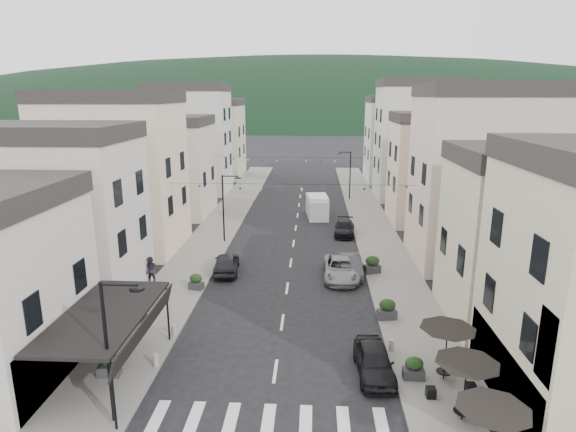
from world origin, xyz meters
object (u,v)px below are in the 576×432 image
(parked_car_b, at_px, (350,266))
(parked_car_e, at_px, (226,263))
(parked_car_a, at_px, (374,361))
(pedestrian_a, at_px, (143,312))
(delivery_van, at_px, (317,206))
(pedestrian_b, at_px, (151,271))
(parked_car_d, at_px, (344,228))
(parked_car_c, at_px, (341,269))

(parked_car_b, relative_size, parked_car_e, 0.99)
(parked_car_a, height_order, pedestrian_a, pedestrian_a)
(delivery_van, xyz_separation_m, pedestrian_b, (-11.28, -19.66, -0.09))
(parked_car_d, height_order, parked_car_e, parked_car_e)
(parked_car_d, bearing_deg, parked_car_b, -86.46)
(parked_car_c, height_order, parked_car_d, parked_car_c)
(parked_car_b, height_order, parked_car_e, parked_car_e)
(parked_car_a, relative_size, parked_car_b, 0.95)
(delivery_van, bearing_deg, parked_car_a, -90.76)
(pedestrian_a, xyz_separation_m, pedestrian_b, (-1.62, 6.24, 0.01))
(delivery_van, bearing_deg, parked_car_d, -74.79)
(delivery_van, distance_m, pedestrian_a, 27.64)
(parked_car_c, xyz_separation_m, pedestrian_a, (-11.26, -8.38, 0.36))
(parked_car_c, bearing_deg, delivery_van, 95.15)
(parked_car_a, bearing_deg, delivery_van, 92.20)
(parked_car_a, xyz_separation_m, pedestrian_b, (-13.80, 9.90, 0.40))
(pedestrian_a, bearing_deg, delivery_van, 67.94)
(parked_car_c, height_order, pedestrian_a, pedestrian_a)
(parked_car_c, xyz_separation_m, parked_car_d, (0.92, 10.91, -0.08))
(parked_car_a, distance_m, parked_car_e, 15.70)
(parked_car_b, relative_size, parked_car_d, 0.98)
(parked_car_b, height_order, parked_car_d, parked_car_b)
(pedestrian_b, bearing_deg, delivery_van, 71.38)
(parked_car_a, height_order, parked_car_c, parked_car_c)
(parked_car_a, xyz_separation_m, parked_car_c, (-0.92, 12.05, 0.02))
(parked_car_a, relative_size, parked_car_d, 0.93)
(parked_car_a, xyz_separation_m, delivery_van, (-2.51, 29.56, 0.49))
(parked_car_b, distance_m, delivery_van, 17.01)
(parked_car_b, bearing_deg, parked_car_a, -90.75)
(parked_car_b, xyz_separation_m, delivery_van, (-2.31, 16.85, 0.48))
(parked_car_b, bearing_deg, parked_car_e, 178.30)
(parked_car_d, bearing_deg, pedestrian_b, -131.93)
(delivery_van, bearing_deg, pedestrian_b, -125.47)
(parked_car_e, bearing_deg, delivery_van, -117.45)
(pedestrian_a, distance_m, pedestrian_b, 6.44)
(parked_car_b, distance_m, parked_car_d, 10.24)
(parked_car_a, distance_m, parked_car_b, 12.72)
(parked_car_d, bearing_deg, pedestrian_a, -117.60)
(pedestrian_b, bearing_deg, parked_car_d, 54.65)
(parked_car_a, bearing_deg, parked_car_c, 91.70)
(parked_car_a, bearing_deg, pedestrian_a, 160.58)
(parked_car_b, relative_size, delivery_van, 0.82)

